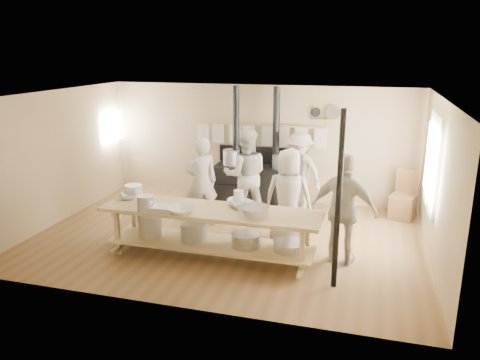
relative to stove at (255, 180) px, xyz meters
The scene contains 24 objects.
ground 2.18m from the stove, 89.82° to the right, with size 7.00×7.00×0.00m, color brown.
room_shell 2.39m from the stove, 89.82° to the right, with size 7.00×7.00×7.00m.
window_right 3.92m from the stove, 23.58° to the right, with size 0.09×1.50×1.65m.
left_opening 3.61m from the stove, behind, with size 0.00×0.90×0.90m.
stove is the anchor object (origin of this frame).
towel_rail 1.07m from the stove, 88.68° to the left, with size 3.00×0.04×0.47m.
back_wall_shelf 2.11m from the stove, 12.13° to the left, with size 0.63×0.14×0.32m.
prep_table 3.02m from the stove, 90.04° to the right, with size 3.60×0.90×0.85m.
support_post 4.11m from the stove, 59.33° to the right, with size 0.08×0.08×2.60m, color black.
cook_far_left 1.81m from the stove, 111.77° to the right, with size 0.64×0.42×1.76m, color beige.
cook_left 1.14m from the stove, 85.90° to the right, with size 0.90×0.70×1.85m, color beige.
cook_center 2.33m from the stove, 61.26° to the right, with size 0.84×0.54×1.71m, color beige.
cook_right 3.40m from the stove, 51.39° to the right, with size 1.06×0.44×1.81m, color beige.
cook_by_window 1.08m from the stove, ahead, with size 1.09×0.62×1.68m, color beige.
chair 3.18m from the stove, ahead, with size 0.59×0.59×1.00m.
bowl_white_a 3.39m from the stove, 96.04° to the right, with size 0.40×0.40×0.10m, color white.
bowl_steel_a 3.33m from the stove, 117.85° to the right, with size 0.29×0.29×0.09m, color silver.
bowl_white_b 2.86m from the stove, 80.67° to the right, with size 0.40×0.40×0.10m, color white.
bowl_steel_b 2.74m from the stove, 82.60° to the right, with size 0.31×0.31×0.10m, color silver.
roasting_pan 3.44m from the stove, 101.78° to the right, with size 0.41×0.27×0.09m, color #B2B2B7.
mixing_bowl_large 3.26m from the stove, 76.34° to the right, with size 0.48×0.48×0.15m, color silver.
bucket_galv 3.52m from the stove, 106.30° to the right, with size 0.26×0.26×0.24m, color gray.
deep_bowl_enamel 3.13m from the stove, 119.87° to the right, with size 0.31×0.31×0.19m, color white.
pitcher 2.75m from the stove, 81.80° to the right, with size 0.16×0.16×0.25m, color white.
Camera 1 is at (2.41, -7.67, 3.34)m, focal length 35.00 mm.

